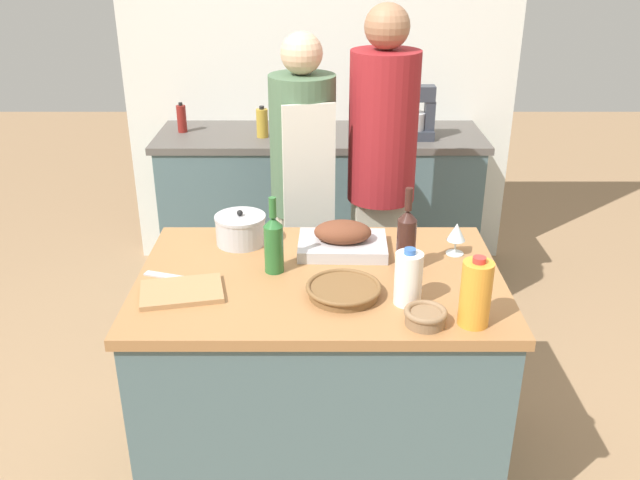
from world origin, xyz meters
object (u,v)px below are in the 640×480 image
object	(u,v)px
wine_glass_left	(456,233)
cutting_board	(182,292)
wine_bottle_dark	(274,243)
condiment_bottle_extra	(262,123)
juice_jug	(476,293)
stand_mixer	(418,117)
roasting_pan	(343,240)
wicker_basket	(344,290)
condiment_bottle_tall	(364,115)
mixing_bowl	(426,316)
knife_chef	(178,278)
milk_jug	(408,278)
condiment_bottle_short	(181,119)
person_cook_aproned	(303,186)
person_cook_guest	(381,172)
wine_bottle_green	(406,238)
stock_pot	(241,229)

from	to	relation	value
wine_glass_left	cutting_board	bearing A→B (deg)	-162.34
cutting_board	wine_bottle_dark	size ratio (longest dim) A/B	1.08
condiment_bottle_extra	juice_jug	bearing A→B (deg)	-67.20
stand_mixer	roasting_pan	bearing A→B (deg)	-108.83
wicker_basket	condiment_bottle_tall	size ratio (longest dim) A/B	1.61
mixing_bowl	knife_chef	size ratio (longest dim) A/B	0.57
mixing_bowl	knife_chef	world-z (taller)	mixing_bowl
milk_jug	knife_chef	xyz separation A→B (m)	(-0.80, 0.17, -0.09)
wicker_basket	condiment_bottle_tall	xyz separation A→B (m)	(0.18, 1.97, 0.11)
wine_glass_left	condiment_bottle_short	distance (m)	2.03
wine_bottle_dark	wine_glass_left	world-z (taller)	wine_bottle_dark
roasting_pan	knife_chef	distance (m)	0.64
wicker_basket	condiment_bottle_tall	bearing A→B (deg)	84.69
mixing_bowl	milk_jug	bearing A→B (deg)	106.94
condiment_bottle_extra	person_cook_aproned	world-z (taller)	person_cook_aproned
cutting_board	condiment_bottle_short	xyz separation A→B (m)	(-0.33, 1.85, 0.13)
stand_mixer	person_cook_guest	size ratio (longest dim) A/B	0.17
wine_glass_left	condiment_bottle_tall	size ratio (longest dim) A/B	0.79
roasting_pan	wine_bottle_green	distance (m)	0.29
wine_bottle_green	milk_jug	bearing A→B (deg)	-94.74
condiment_bottle_tall	knife_chef	bearing A→B (deg)	-112.74
wicker_basket	wine_glass_left	distance (m)	0.55
juice_jug	roasting_pan	bearing A→B (deg)	126.55
milk_jug	stand_mixer	size ratio (longest dim) A/B	0.67
cutting_board	person_cook_aproned	bearing A→B (deg)	68.68
roasting_pan	juice_jug	bearing A→B (deg)	-53.45
mixing_bowl	condiment_bottle_tall	xyz separation A→B (m)	(-0.07, 2.15, 0.10)
roasting_pan	stock_pot	bearing A→B (deg)	169.35
milk_jug	condiment_bottle_tall	bearing A→B (deg)	90.80
condiment_bottle_short	condiment_bottle_extra	world-z (taller)	condiment_bottle_extra
stock_pot	knife_chef	xyz separation A→B (m)	(-0.19, -0.31, -0.06)
wine_bottle_green	condiment_bottle_tall	xyz separation A→B (m)	(-0.05, 1.77, 0.01)
milk_jug	stand_mixer	xyz separation A→B (m)	(0.26, 1.77, 0.09)
wicker_basket	stand_mixer	world-z (taller)	stand_mixer
roasting_pan	wine_glass_left	size ratio (longest dim) A/B	2.72
wine_bottle_dark	condiment_bottle_extra	world-z (taller)	wine_bottle_dark
roasting_pan	wine_bottle_green	xyz separation A→B (m)	(0.22, -0.16, 0.08)
milk_jug	knife_chef	bearing A→B (deg)	167.94
roasting_pan	person_cook_guest	distance (m)	0.72
wine_bottle_dark	knife_chef	world-z (taller)	wine_bottle_dark
roasting_pan	wine_glass_left	xyz separation A→B (m)	(0.43, -0.03, 0.04)
wine_glass_left	stand_mixer	size ratio (longest dim) A/B	0.43
stock_pot	milk_jug	distance (m)	0.77
roasting_pan	person_cook_aproned	size ratio (longest dim) A/B	0.21
wine_bottle_green	stock_pot	bearing A→B (deg)	159.38
juice_jug	condiment_bottle_tall	xyz separation A→B (m)	(-0.22, 2.15, 0.02)
milk_jug	wine_bottle_dark	bearing A→B (deg)	153.11
wicker_basket	roasting_pan	bearing A→B (deg)	88.88
person_cook_guest	cutting_board	bearing A→B (deg)	-133.80
juice_jug	person_cook_aproned	world-z (taller)	person_cook_aproned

